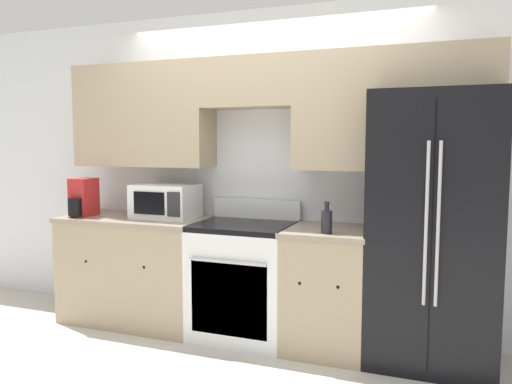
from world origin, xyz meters
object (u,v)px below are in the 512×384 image
at_px(microwave, 166,201).
at_px(bottle, 327,221).
at_px(oven_range, 244,279).
at_px(refrigerator, 433,230).

distance_m(microwave, bottle, 1.44).
distance_m(oven_range, microwave, 0.94).
xyz_separation_m(refrigerator, bottle, (-0.69, -0.22, 0.06)).
relative_size(refrigerator, microwave, 3.64).
relative_size(oven_range, refrigerator, 0.57).
distance_m(oven_range, refrigerator, 1.46).
distance_m(refrigerator, bottle, 0.73).
relative_size(microwave, bottle, 2.31).
xyz_separation_m(refrigerator, microwave, (-2.11, 0.03, 0.11)).
xyz_separation_m(microwave, bottle, (1.42, -0.25, -0.05)).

